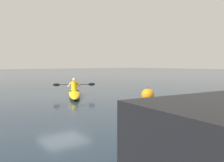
# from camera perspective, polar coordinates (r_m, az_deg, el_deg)

# --- Properties ---
(ground_plane) EXTENTS (160.00, 160.00, 0.00)m
(ground_plane) POSITION_cam_1_polar(r_m,az_deg,el_deg) (13.33, -11.79, -3.68)
(ground_plane) COLOR #1E2D3D
(kayak) EXTENTS (2.74, 4.52, 0.31)m
(kayak) POSITION_cam_1_polar(r_m,az_deg,el_deg) (13.46, -9.12, -2.91)
(kayak) COLOR #EAB214
(kayak) RESTS_ON ground
(kayaker) EXTENTS (2.14, 1.14, 0.71)m
(kayaker) POSITION_cam_1_polar(r_m,az_deg,el_deg) (13.47, -9.14, -0.99)
(kayaker) COLOR yellow
(kayaker) RESTS_ON kayak
(mooring_buoy_channel_marker) EXTENTS (0.62, 0.62, 0.66)m
(mooring_buoy_channel_marker) POSITION_cam_1_polar(r_m,az_deg,el_deg) (11.43, 8.67, -3.36)
(mooring_buoy_channel_marker) COLOR orange
(mooring_buoy_channel_marker) RESTS_ON ground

